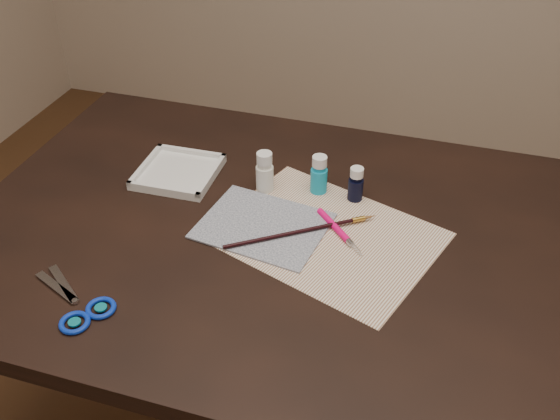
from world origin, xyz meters
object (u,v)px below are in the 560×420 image
(canvas, at_px, (263,226))
(paint_bottle_white, at_px, (265,172))
(scissors, at_px, (66,298))
(paint_bottle_cyan, at_px, (319,174))
(palette_tray, at_px, (178,171))
(paint_bottle_navy, at_px, (356,184))
(paper, at_px, (326,235))

(canvas, xyz_separation_m, paint_bottle_white, (-0.04, 0.13, 0.04))
(scissors, bearing_deg, paint_bottle_cyan, -104.12)
(scissors, bearing_deg, palette_tray, -70.24)
(paint_bottle_navy, bearing_deg, scissors, -133.52)
(paint_bottle_white, bearing_deg, paper, -35.07)
(paint_bottle_white, relative_size, scissors, 0.46)
(paper, height_order, paint_bottle_cyan, paint_bottle_cyan)
(paint_bottle_navy, xyz_separation_m, palette_tray, (-0.40, -0.03, -0.03))
(canvas, distance_m, palette_tray, 0.27)
(paint_bottle_white, bearing_deg, paint_bottle_cyan, 13.95)
(paint_bottle_white, xyz_separation_m, paint_bottle_cyan, (0.11, 0.03, -0.00))
(paper, distance_m, scissors, 0.50)
(paper, relative_size, paint_bottle_white, 4.47)
(canvas, xyz_separation_m, paint_bottle_cyan, (0.08, 0.15, 0.04))
(palette_tray, bearing_deg, scissors, -93.26)
(paint_bottle_cyan, relative_size, scissors, 0.43)
(paint_bottle_navy, bearing_deg, paint_bottle_cyan, 176.21)
(paint_bottle_white, bearing_deg, canvas, -73.50)
(paint_bottle_cyan, height_order, scissors, paint_bottle_cyan)
(paint_bottle_navy, height_order, palette_tray, paint_bottle_navy)
(canvas, distance_m, paint_bottle_navy, 0.22)
(palette_tray, bearing_deg, paint_bottle_navy, 3.76)
(canvas, height_order, paint_bottle_cyan, paint_bottle_cyan)
(canvas, relative_size, paint_bottle_white, 2.64)
(paint_bottle_cyan, bearing_deg, scissors, -127.14)
(canvas, bearing_deg, paint_bottle_navy, 43.23)
(paint_bottle_white, bearing_deg, palette_tray, -179.01)
(canvas, xyz_separation_m, paint_bottle_navy, (0.16, 0.15, 0.04))
(paint_bottle_cyan, bearing_deg, paint_bottle_navy, -3.79)
(paint_bottle_white, height_order, paint_bottle_navy, paint_bottle_white)
(canvas, distance_m, paint_bottle_white, 0.14)
(paint_bottle_navy, xyz_separation_m, scissors, (-0.43, -0.45, -0.03))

